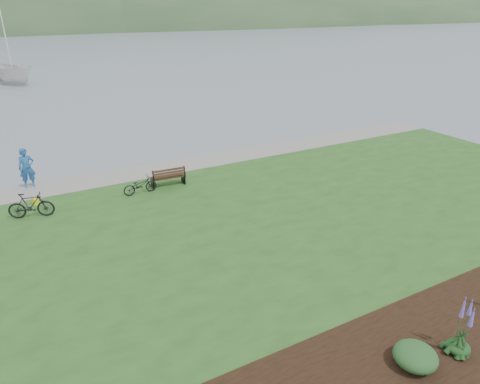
% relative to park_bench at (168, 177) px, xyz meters
% --- Properties ---
extents(ground, '(600.00, 600.00, 0.00)m').
position_rel_park_bench_xyz_m(ground, '(3.11, -4.37, -0.90)').
color(ground, slate).
rests_on(ground, ground).
extents(lawn, '(34.00, 20.00, 0.40)m').
position_rel_park_bench_xyz_m(lawn, '(3.11, -6.37, -0.70)').
color(lawn, '#25541D').
rests_on(lawn, ground).
extents(shoreline_path, '(34.00, 2.20, 0.03)m').
position_rel_park_bench_xyz_m(shoreline_path, '(3.11, 2.53, -0.49)').
color(shoreline_path, gray).
rests_on(shoreline_path, lawn).
extents(far_hillside, '(580.00, 80.00, 38.00)m').
position_rel_park_bench_xyz_m(far_hillside, '(23.11, 165.63, -0.90)').
color(far_hillside, '#335530').
rests_on(far_hillside, ground).
extents(park_bench, '(1.67, 0.75, 1.01)m').
position_rel_park_bench_xyz_m(park_bench, '(0.00, 0.00, 0.00)').
color(park_bench, '#311E13').
rests_on(park_bench, lawn).
extents(person, '(0.88, 0.62, 2.35)m').
position_rel_park_bench_xyz_m(person, '(-6.09, 3.13, 0.67)').
color(person, '#225B9F').
rests_on(person, lawn).
extents(bicycle_a, '(0.64, 1.65, 0.85)m').
position_rel_park_bench_xyz_m(bicycle_a, '(-1.51, -0.23, -0.08)').
color(bicycle_a, black).
rests_on(bicycle_a, lawn).
extents(bicycle_b, '(1.03, 1.92, 1.11)m').
position_rel_park_bench_xyz_m(bicycle_b, '(-6.26, -0.51, 0.05)').
color(bicycle_b, black).
rests_on(bicycle_b, lawn).
extents(sailboat, '(15.47, 15.54, 29.50)m').
position_rel_park_bench_xyz_m(sailboat, '(-5.19, 39.07, -0.90)').
color(sailboat, silver).
rests_on(sailboat, ground).
extents(pannier, '(0.29, 0.35, 0.33)m').
position_rel_park_bench_xyz_m(pannier, '(-6.04, 0.78, -0.34)').
color(pannier, '#F1F51C').
rests_on(pannier, lawn).
extents(echium_4, '(0.62, 0.62, 2.00)m').
position_rel_park_bench_xyz_m(echium_4, '(2.76, -14.19, 0.29)').
color(echium_4, '#153A18').
rests_on(echium_4, garden_bed).
extents(shrub_0, '(1.09, 1.09, 0.55)m').
position_rel_park_bench_xyz_m(shrub_0, '(1.42, -13.96, -0.19)').
color(shrub_0, '#1E4C21').
rests_on(shrub_0, garden_bed).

